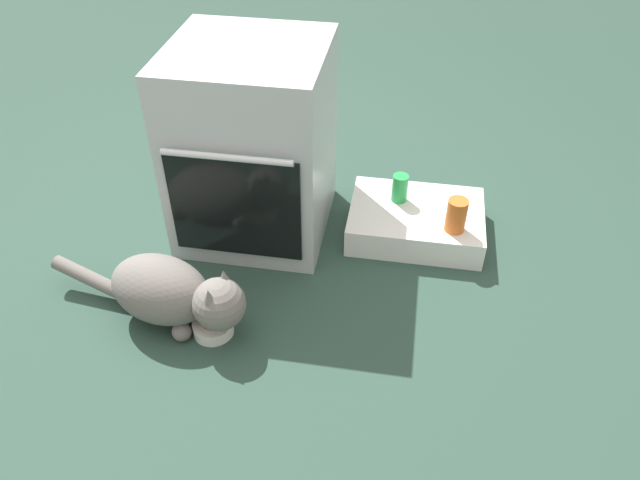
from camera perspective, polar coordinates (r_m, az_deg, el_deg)
The scene contains 7 objects.
ground at distance 2.44m, azimuth -8.03°, elevation -3.53°, with size 8.00×8.00×0.00m, color #284238.
oven at distance 2.47m, azimuth -6.24°, elevation 8.78°, with size 0.58×0.63×0.79m.
pantry_cabinet at distance 2.62m, azimuth 8.84°, elevation 1.75°, with size 0.55×0.41×0.12m, color white.
food_bowl at distance 2.23m, azimuth -9.88°, elevation -7.85°, with size 0.14×0.14×0.08m.
cat at distance 2.22m, azimuth -13.58°, elevation -4.74°, with size 0.79×0.32×0.27m.
sauce_jar at distance 2.46m, azimuth 12.50°, elevation 2.24°, with size 0.08×0.08×0.14m, color #D16023.
soda_can at distance 2.59m, azimuth 7.40°, elevation 4.80°, with size 0.07×0.07×0.12m, color green.
Camera 1 is at (0.63, -1.67, 1.65)m, focal length 34.57 mm.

